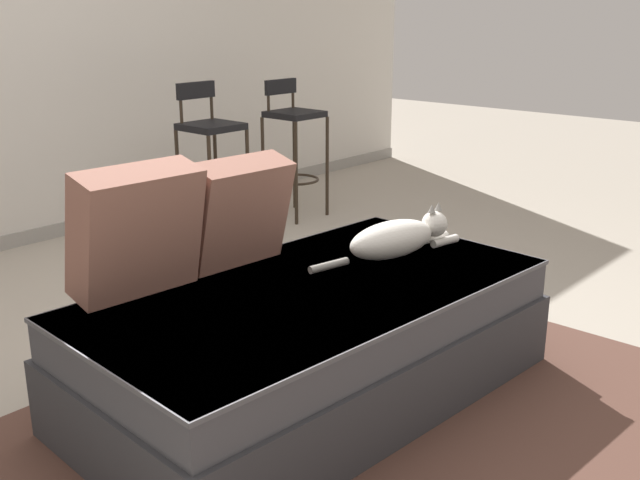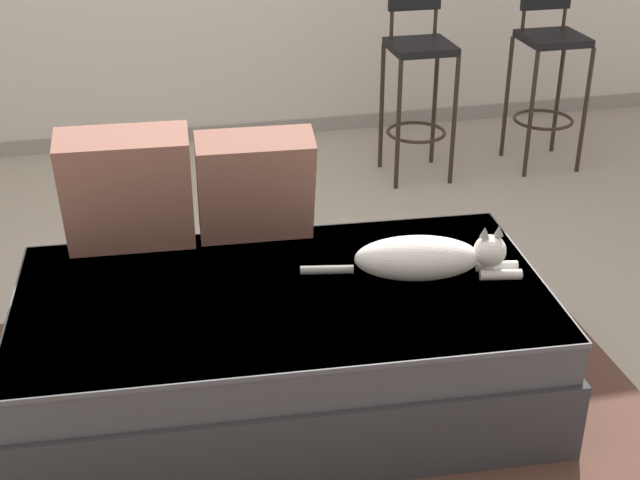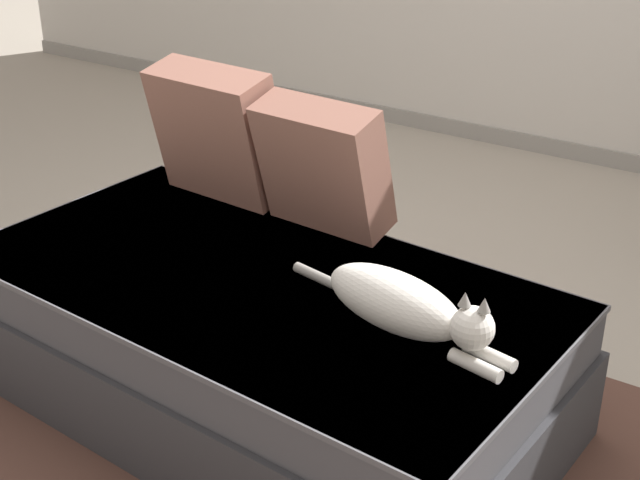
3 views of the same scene
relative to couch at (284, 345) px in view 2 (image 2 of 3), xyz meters
name	(u,v)px [view 2 (image 2 of 3)]	position (x,y,z in m)	size (l,w,h in m)	color
ground_plane	(265,337)	(0.00, 0.40, -0.22)	(16.00, 16.00, 0.00)	#A89E8E
wall_baseboard_trim	(203,133)	(0.00, 2.60, -0.18)	(8.00, 0.02, 0.09)	gray
area_rug	(302,454)	(0.00, -0.30, -0.22)	(2.47, 2.05, 0.01)	brown
couch	(284,345)	(0.00, 0.00, 0.00)	(1.83, 1.05, 0.44)	#353539
throw_pillow_corner	(127,190)	(-0.46, 0.40, 0.45)	(0.46, 0.28, 0.47)	#936051
throw_pillow_middle	(255,186)	(-0.02, 0.38, 0.43)	(0.42, 0.27, 0.43)	#936051
cat	(426,258)	(0.49, -0.02, 0.29)	(0.73, 0.24, 0.19)	white
bar_stool_near_window	(418,74)	(1.07, 1.83, 0.34)	(0.33, 0.33, 0.97)	#2D2319
bar_stool_by_doorway	(548,66)	(1.81, 1.83, 0.34)	(0.34, 0.34, 0.94)	#2D2319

